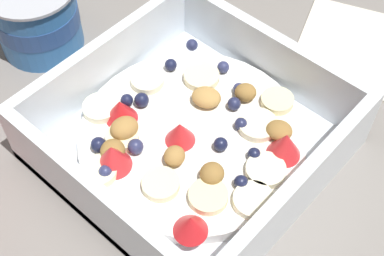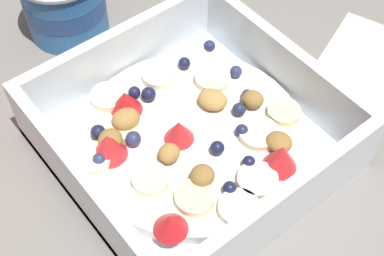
# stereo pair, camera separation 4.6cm
# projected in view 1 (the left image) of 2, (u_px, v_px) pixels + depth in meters

# --- Properties ---
(ground_plane) EXTENTS (2.40, 2.40, 0.00)m
(ground_plane) POSITION_uv_depth(u_px,v_px,m) (211.00, 144.00, 0.49)
(ground_plane) COLOR gray
(fruit_bowl) EXTENTS (0.21, 0.21, 0.06)m
(fruit_bowl) POSITION_uv_depth(u_px,v_px,m) (191.00, 137.00, 0.47)
(fruit_bowl) COLOR white
(fruit_bowl) RESTS_ON ground
(yogurt_cup) EXTENTS (0.08, 0.08, 0.07)m
(yogurt_cup) POSITION_uv_depth(u_px,v_px,m) (37.00, 17.00, 0.53)
(yogurt_cup) COLOR #3370B7
(yogurt_cup) RESTS_ON ground
(folded_napkin) EXTENTS (0.15, 0.15, 0.01)m
(folded_napkin) POSITION_uv_depth(u_px,v_px,m) (361.00, 48.00, 0.55)
(folded_napkin) COLOR silver
(folded_napkin) RESTS_ON ground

